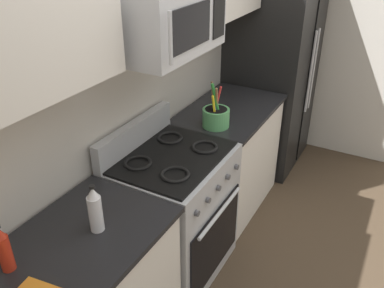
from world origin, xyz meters
The scene contains 9 objects.
wall_back centered at (0.00, 1.06, 1.30)m, with size 8.00×0.10×2.60m, color beige.
range_oven centered at (0.00, 0.68, 0.47)m, with size 0.76×0.66×1.09m.
counter_right centered at (0.88, 0.68, 0.46)m, with size 0.97×0.62×0.91m.
refrigerator centered at (1.80, 0.66, 0.95)m, with size 0.85×0.73×1.90m.
wall_right centered at (2.33, 0.00, 1.30)m, with size 0.10×8.00×2.60m, color beige.
microwave centered at (0.00, 0.71, 1.75)m, with size 0.68×0.44×0.34m.
utensil_crock centered at (0.53, 0.64, 0.99)m, with size 0.19×0.19×0.33m.
bottle_hot_sauce centered at (-1.12, 0.81, 1.02)m, with size 0.06×0.06×0.24m.
bottle_vinegar centered at (-0.74, 0.65, 1.03)m, with size 0.07×0.07×0.25m.
Camera 1 is at (-1.84, -0.48, 2.21)m, focal length 38.04 mm.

